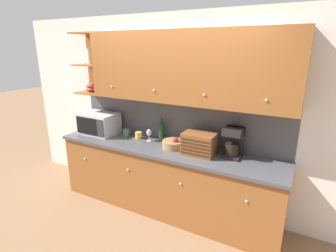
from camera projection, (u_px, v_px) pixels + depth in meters
name	position (u px, v px, depth m)	size (l,w,h in m)	color
ground_plane	(175.00, 197.00, 3.95)	(24.00, 24.00, 0.00)	#896647
wall_back	(176.00, 113.00, 3.60)	(5.46, 0.06, 2.60)	white
counter_unit	(165.00, 178.00, 3.56)	(3.08, 0.63, 0.91)	#935628
backsplash_panel	(175.00, 120.00, 3.59)	(3.06, 0.01, 0.59)	#4C4C51
upper_cabinets	(182.00, 67.00, 3.16)	(3.06, 0.37, 0.86)	#935628
microwave	(99.00, 123.00, 3.95)	(0.55, 0.39, 0.31)	silver
mug	(126.00, 133.00, 3.86)	(0.10, 0.09, 0.10)	#4C845B
mug_blue_second	(139.00, 135.00, 3.76)	(0.11, 0.10, 0.09)	gold
wine_glass	(149.00, 133.00, 3.62)	(0.07, 0.07, 0.17)	silver
wine_bottle	(162.00, 131.00, 3.62)	(0.08, 0.08, 0.33)	#19381E
fruit_basket	(174.00, 144.00, 3.40)	(0.30, 0.30, 0.16)	#937047
bread_box	(199.00, 144.00, 3.18)	(0.39, 0.28, 0.27)	brown
coffee_maker	(233.00, 142.00, 3.10)	(0.22, 0.23, 0.36)	black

